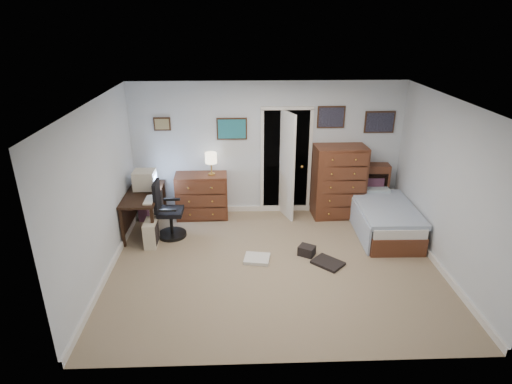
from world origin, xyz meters
TOP-DOWN VIEW (x-y plane):
  - floor at (0.00, 0.00)m, footprint 5.00×4.00m
  - computer_desk at (-2.29, 1.26)m, footprint 0.58×1.25m
  - crt_monitor at (-2.18, 1.41)m, footprint 0.37×0.35m
  - keyboard at (-2.02, 0.91)m, footprint 0.14×0.38m
  - pc_tower at (-2.00, 0.71)m, footprint 0.20×0.40m
  - office_chair at (-1.76, 1.01)m, footprint 0.50×0.50m
  - media_stack at (-2.32, 1.64)m, footprint 0.17×0.17m
  - low_dresser at (-1.24, 1.77)m, footprint 0.97×0.51m
  - table_lamp at (-1.04, 1.77)m, footprint 0.22×0.22m
  - doorway at (0.35, 2.27)m, footprint 0.96×1.12m
  - tall_dresser at (1.32, 1.75)m, footprint 0.96×0.60m
  - headboard_bookcase at (1.75, 1.86)m, footprint 1.09×0.33m
  - bed at (1.99, 1.03)m, footprint 0.98×1.79m
  - wall_posters at (0.57, 1.98)m, footprint 4.38×0.04m
  - floor_clutter at (0.36, 0.15)m, footprint 1.59×0.71m

SIDE VIEW (x-z plane):
  - floor at x=0.00m, z-range -0.02..0.00m
  - floor_clutter at x=0.36m, z-range -0.03..0.12m
  - pc_tower at x=-2.00m, z-range 0.00..0.43m
  - bed at x=1.99m, z-range -0.02..0.56m
  - office_chair at x=-1.76m, z-range -0.12..0.90m
  - media_stack at x=-2.32m, z-range 0.00..0.83m
  - low_dresser at x=-1.24m, z-range 0.00..0.85m
  - headboard_bookcase at x=1.75m, z-range 0.03..1.00m
  - computer_desk at x=-2.29m, z-range 0.19..0.91m
  - tall_dresser at x=1.32m, z-range 0.00..1.37m
  - keyboard at x=-2.02m, z-range 0.72..0.74m
  - crt_monitor at x=-2.18m, z-range 0.72..1.07m
  - doorway at x=0.35m, z-range -0.02..2.03m
  - table_lamp at x=-1.04m, z-range 0.94..1.36m
  - wall_posters at x=0.57m, z-range 1.45..2.05m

